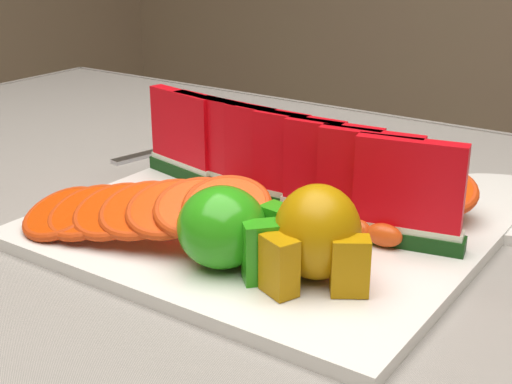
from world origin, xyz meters
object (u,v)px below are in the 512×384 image
object	(u,v)px
platter	(251,234)
apple_cluster	(230,230)
pear_cluster	(317,236)
side_plate	(506,206)
fork	(174,147)

from	to	relation	value
platter	apple_cluster	size ratio (longest dim) A/B	3.56
apple_cluster	pear_cluster	distance (m)	0.07
side_plate	platter	bearing A→B (deg)	-129.99
pear_cluster	side_plate	size ratio (longest dim) A/B	0.47
platter	fork	xyz separation A→B (m)	(-0.25, 0.18, -0.00)
platter	apple_cluster	bearing A→B (deg)	-67.57
platter	side_plate	bearing A→B (deg)	50.01
side_plate	pear_cluster	bearing A→B (deg)	-105.92
apple_cluster	fork	bearing A→B (deg)	138.02
apple_cluster	platter	bearing A→B (deg)	112.43
platter	side_plate	size ratio (longest dim) A/B	2.08
pear_cluster	fork	world-z (taller)	pear_cluster
platter	pear_cluster	distance (m)	0.12
side_plate	fork	bearing A→B (deg)	-175.81
platter	side_plate	distance (m)	0.28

